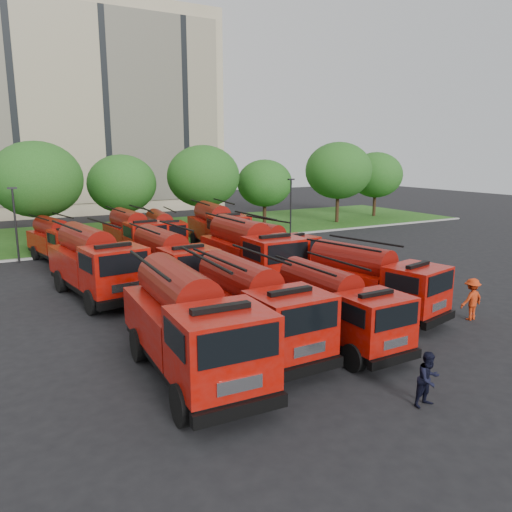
{
  "coord_description": "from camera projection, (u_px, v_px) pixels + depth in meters",
  "views": [
    {
      "loc": [
        -12.14,
        -19.56,
        7.38
      ],
      "look_at": [
        0.93,
        3.73,
        1.8
      ],
      "focal_mm": 35.0,
      "sensor_mm": 36.0,
      "label": 1
    }
  ],
  "objects": [
    {
      "name": "ground",
      "position": [
        277.0,
        308.0,
        24.02
      ],
      "size": [
        140.0,
        140.0,
        0.0
      ],
      "primitive_type": "plane",
      "color": "black",
      "rests_on": "ground"
    },
    {
      "name": "lawn",
      "position": [
        130.0,
        233.0,
        46.2
      ],
      "size": [
        70.0,
        16.0,
        0.12
      ],
      "primitive_type": "cube",
      "color": "#154813",
      "rests_on": "ground"
    },
    {
      "name": "curb",
      "position": [
        158.0,
        247.0,
        39.29
      ],
      "size": [
        70.0,
        0.3,
        0.14
      ],
      "primitive_type": "cube",
      "color": "gray",
      "rests_on": "ground"
    },
    {
      "name": "apartment_building",
      "position": [
        93.0,
        111.0,
        63.35
      ],
      "size": [
        30.0,
        14.18,
        25.0
      ],
      "color": "#BFB08E",
      "rests_on": "ground"
    },
    {
      "name": "tree_2",
      "position": [
        37.0,
        180.0,
        37.45
      ],
      "size": [
        6.72,
        6.72,
        8.22
      ],
      "color": "#382314",
      "rests_on": "ground"
    },
    {
      "name": "tree_3",
      "position": [
        122.0,
        184.0,
        43.07
      ],
      "size": [
        5.88,
        5.88,
        7.19
      ],
      "color": "#382314",
      "rests_on": "ground"
    },
    {
      "name": "tree_4",
      "position": [
        203.0,
        176.0,
        45.04
      ],
      "size": [
        6.55,
        6.55,
        8.01
      ],
      "color": "#382314",
      "rests_on": "ground"
    },
    {
      "name": "tree_5",
      "position": [
        265.0,
        183.0,
        49.42
      ],
      "size": [
        5.46,
        5.46,
        6.68
      ],
      "color": "#382314",
      "rests_on": "ground"
    },
    {
      "name": "tree_6",
      "position": [
        338.0,
        171.0,
        51.74
      ],
      "size": [
        6.89,
        6.89,
        8.42
      ],
      "color": "#382314",
      "rests_on": "ground"
    },
    {
      "name": "tree_7",
      "position": [
        376.0,
        175.0,
        56.93
      ],
      "size": [
        6.05,
        6.05,
        7.39
      ],
      "color": "#382314",
      "rests_on": "ground"
    },
    {
      "name": "lamp_post_0",
      "position": [
        15.0,
        220.0,
        33.32
      ],
      "size": [
        0.6,
        0.25,
        5.11
      ],
      "color": "black",
      "rests_on": "ground"
    },
    {
      "name": "lamp_post_1",
      "position": [
        291.0,
        204.0,
        43.86
      ],
      "size": [
        0.6,
        0.25,
        5.11
      ],
      "color": "black",
      "rests_on": "ground"
    },
    {
      "name": "fire_truck_0",
      "position": [
        190.0,
        324.0,
        16.44
      ],
      "size": [
        3.19,
        8.03,
        3.6
      ],
      "rotation": [
        0.0,
        0.0,
        -0.04
      ],
      "color": "black",
      "rests_on": "ground"
    },
    {
      "name": "fire_truck_1",
      "position": [
        253.0,
        307.0,
        18.73
      ],
      "size": [
        2.77,
        7.36,
        3.33
      ],
      "rotation": [
        0.0,
        0.0,
        0.01
      ],
      "color": "black",
      "rests_on": "ground"
    },
    {
      "name": "fire_truck_2",
      "position": [
        335.0,
        307.0,
        19.31
      ],
      "size": [
        2.47,
        6.57,
        2.98
      ],
      "rotation": [
        0.0,
        0.0,
        0.01
      ],
      "color": "black",
      "rests_on": "ground"
    },
    {
      "name": "fire_truck_3",
      "position": [
        371.0,
        281.0,
        22.89
      ],
      "size": [
        3.84,
        7.24,
        3.14
      ],
      "rotation": [
        0.0,
        0.0,
        0.23
      ],
      "color": "black",
      "rests_on": "ground"
    },
    {
      "name": "fire_truck_4",
      "position": [
        95.0,
        263.0,
        25.65
      ],
      "size": [
        3.73,
        8.12,
        3.57
      ],
      "rotation": [
        0.0,
        0.0,
        0.14
      ],
      "color": "black",
      "rests_on": "ground"
    },
    {
      "name": "fire_truck_5",
      "position": [
        169.0,
        262.0,
        26.41
      ],
      "size": [
        3.01,
        7.42,
        3.31
      ],
      "rotation": [
        0.0,
        0.0,
        0.06
      ],
      "color": "black",
      "rests_on": "ground"
    },
    {
      "name": "fire_truck_6",
      "position": [
        250.0,
        252.0,
        28.15
      ],
      "size": [
        3.0,
        8.02,
        3.64
      ],
      "rotation": [
        0.0,
        0.0,
        0.01
      ],
      "color": "black",
      "rests_on": "ground"
    },
    {
      "name": "fire_truck_7",
      "position": [
        267.0,
        249.0,
        30.33
      ],
      "size": [
        3.46,
        7.24,
        3.17
      ],
      "rotation": [
        0.0,
        0.0,
        0.16
      ],
      "color": "black",
      "rests_on": "ground"
    },
    {
      "name": "fire_truck_8",
      "position": [
        58.0,
        240.0,
        33.92
      ],
      "size": [
        3.47,
        6.8,
        2.96
      ],
      "rotation": [
        0.0,
        0.0,
        0.2
      ],
      "color": "black",
      "rests_on": "ground"
    },
    {
      "name": "fire_truck_9",
      "position": [
        134.0,
        234.0,
        35.48
      ],
      "size": [
        2.99,
        7.36,
        3.29
      ],
      "rotation": [
        0.0,
        0.0,
        0.06
      ],
      "color": "black",
      "rests_on": "ground"
    },
    {
      "name": "fire_truck_10",
      "position": [
        163.0,
        232.0,
        37.27
      ],
      "size": [
        3.01,
        6.79,
        2.99
      ],
      "rotation": [
        0.0,
        0.0,
        -0.11
      ],
      "color": "black",
      "rests_on": "ground"
    },
    {
      "name": "fire_truck_11",
      "position": [
        217.0,
        227.0,
        37.94
      ],
      "size": [
        3.47,
        7.94,
        3.5
      ],
      "rotation": [
        0.0,
        0.0,
        -0.11
      ],
      "color": "black",
      "rests_on": "ground"
    },
    {
      "name": "firefighter_0",
      "position": [
        408.0,
        344.0,
        19.54
      ],
      "size": [
        0.66,
        0.59,
        1.49
      ],
      "primitive_type": "imported",
      "rotation": [
        0.0,
        0.0,
        0.44
      ],
      "color": "#B22D0D",
      "rests_on": "ground"
    },
    {
      "name": "firefighter_1",
      "position": [
        426.0,
        405.0,
        14.8
      ],
      "size": [
        0.83,
        0.47,
        1.68
      ],
      "primitive_type": "imported",
      "rotation": [
        0.0,
        0.0,
        0.03
      ],
      "color": "black",
      "rests_on": "ground"
    },
    {
      "name": "firefighter_2",
      "position": [
        388.0,
        315.0,
        23.08
      ],
      "size": [
        0.57,
        0.93,
        1.52
      ],
      "primitive_type": "imported",
      "rotation": [
        0.0,
        0.0,
        1.5
      ],
      "color": "black",
      "rests_on": "ground"
    },
    {
      "name": "firefighter_3",
      "position": [
        470.0,
        319.0,
        22.41
      ],
      "size": [
        1.23,
        0.64,
        1.9
      ],
      "primitive_type": "imported",
      "rotation": [
        0.0,
        0.0,
        3.15
      ],
      "color": "#B22D0D",
      "rests_on": "ground"
    },
    {
      "name": "firefighter_4",
      "position": [
        188.0,
        307.0,
        24.14
      ],
      "size": [
        0.87,
        0.93,
        1.59
      ],
      "primitive_type": "imported",
      "rotation": [
        0.0,
        0.0,
        2.2
      ],
      "color": "black",
      "rests_on": "ground"
    },
    {
      "name": "firefighter_5",
      "position": [
        257.0,
        271.0,
        31.52
      ],
      "size": [
        1.47,
        0.86,
        1.49
      ],
      "primitive_type": "imported",
      "rotation": [
        0.0,
        0.0,
        3.35
      ],
      "color": "#B22D0D",
      "rests_on": "ground"
    }
  ]
}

